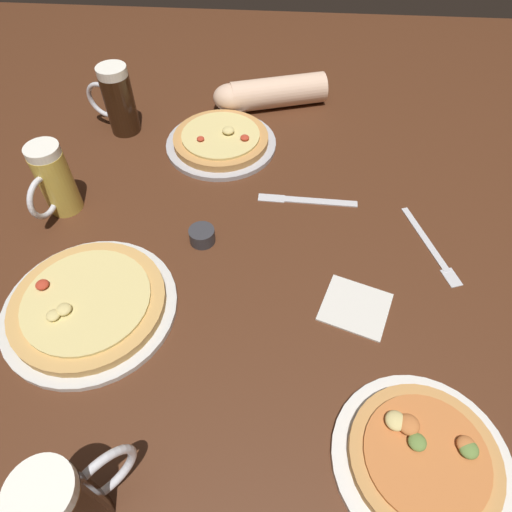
# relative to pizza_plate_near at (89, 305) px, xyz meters

# --- Properties ---
(ground_plane) EXTENTS (2.40, 2.40, 0.03)m
(ground_plane) POSITION_rel_pizza_plate_near_xyz_m (0.29, 0.13, -0.03)
(ground_plane) COLOR #4C2816
(pizza_plate_near) EXTENTS (0.32, 0.32, 0.05)m
(pizza_plate_near) POSITION_rel_pizza_plate_near_xyz_m (0.00, 0.00, 0.00)
(pizza_plate_near) COLOR silver
(pizza_plate_near) RESTS_ON ground_plane
(pizza_plate_far) EXTENTS (0.28, 0.28, 0.05)m
(pizza_plate_far) POSITION_rel_pizza_plate_near_xyz_m (0.18, 0.51, -0.00)
(pizza_plate_far) COLOR #B2B2B7
(pizza_plate_far) RESTS_ON ground_plane
(pizza_plate_side) EXTENTS (0.26, 0.26, 0.05)m
(pizza_plate_side) POSITION_rel_pizza_plate_near_xyz_m (0.56, -0.22, 0.00)
(pizza_plate_side) COLOR silver
(pizza_plate_side) RESTS_ON ground_plane
(beer_mug_dark) EXTENTS (0.11, 0.12, 0.17)m
(beer_mug_dark) POSITION_rel_pizza_plate_near_xyz_m (0.10, -0.33, 0.07)
(beer_mug_dark) COLOR black
(beer_mug_dark) RESTS_ON ground_plane
(beer_mug_amber) EXTENTS (0.13, 0.07, 0.17)m
(beer_mug_amber) POSITION_rel_pizza_plate_near_xyz_m (-0.09, 0.56, 0.07)
(beer_mug_amber) COLOR black
(beer_mug_amber) RESTS_ON ground_plane
(beer_mug_pale) EXTENTS (0.07, 0.13, 0.16)m
(beer_mug_pale) POSITION_rel_pizza_plate_near_xyz_m (-0.14, 0.26, 0.06)
(beer_mug_pale) COLOR gold
(beer_mug_pale) RESTS_ON ground_plane
(ramekin_sauce) EXTENTS (0.05, 0.05, 0.03)m
(ramekin_sauce) POSITION_rel_pizza_plate_near_xyz_m (0.18, 0.18, -0.00)
(ramekin_sauce) COLOR #333338
(ramekin_sauce) RESTS_ON ground_plane
(napkin_folded) EXTENTS (0.15, 0.14, 0.01)m
(napkin_folded) POSITION_rel_pizza_plate_near_xyz_m (0.49, 0.04, -0.01)
(napkin_folded) COLOR silver
(napkin_folded) RESTS_ON ground_plane
(fork_left) EXTENTS (0.09, 0.21, 0.01)m
(fork_left) POSITION_rel_pizza_plate_near_xyz_m (0.65, 0.20, -0.01)
(fork_left) COLOR silver
(fork_left) RESTS_ON ground_plane
(knife_right) EXTENTS (0.22, 0.03, 0.01)m
(knife_right) POSITION_rel_pizza_plate_near_xyz_m (0.40, 0.32, -0.01)
(knife_right) COLOR silver
(knife_right) RESTS_ON ground_plane
(diner_arm) EXTENTS (0.31, 0.15, 0.08)m
(diner_arm) POSITION_rel_pizza_plate_near_xyz_m (0.28, 0.70, 0.02)
(diner_arm) COLOR beige
(diner_arm) RESTS_ON ground_plane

